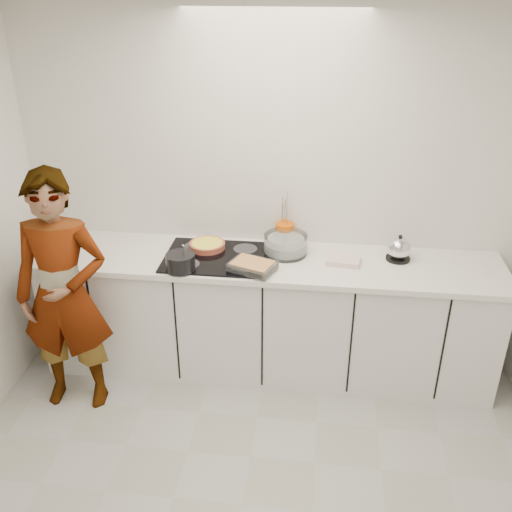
# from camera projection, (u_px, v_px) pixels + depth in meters

# --- Properties ---
(floor) EXTENTS (3.60, 3.20, 0.00)m
(floor) POSITION_uv_depth(u_px,v_px,m) (242.00, 505.00, 3.22)
(floor) COLOR #A9A9A8
(floor) RESTS_ON ground
(ceiling) EXTENTS (3.60, 3.20, 0.00)m
(ceiling) POSITION_uv_depth(u_px,v_px,m) (234.00, 3.00, 2.05)
(ceiling) COLOR white
(ceiling) RESTS_ON wall_back
(wall_back) EXTENTS (3.60, 0.00, 2.60)m
(wall_back) POSITION_uv_depth(u_px,v_px,m) (272.00, 190.00, 4.05)
(wall_back) COLOR silver
(wall_back) RESTS_ON ground
(base_cabinets) EXTENTS (3.20, 0.58, 0.87)m
(base_cabinets) POSITION_uv_depth(u_px,v_px,m) (267.00, 317.00, 4.16)
(base_cabinets) COLOR white
(base_cabinets) RESTS_ON floor
(countertop) EXTENTS (3.24, 0.64, 0.04)m
(countertop) POSITION_uv_depth(u_px,v_px,m) (267.00, 262.00, 3.95)
(countertop) COLOR white
(countertop) RESTS_ON base_cabinets
(hob) EXTENTS (0.72, 0.54, 0.01)m
(hob) POSITION_uv_depth(u_px,v_px,m) (217.00, 257.00, 3.96)
(hob) COLOR black
(hob) RESTS_ON countertop
(tart_dish) EXTENTS (0.29, 0.29, 0.04)m
(tart_dish) POSITION_uv_depth(u_px,v_px,m) (207.00, 245.00, 4.06)
(tart_dish) COLOR #A04935
(tart_dish) RESTS_ON hob
(saucepan) EXTENTS (0.20, 0.20, 0.19)m
(saucepan) POSITION_uv_depth(u_px,v_px,m) (180.00, 262.00, 3.76)
(saucepan) COLOR black
(saucepan) RESTS_ON hob
(baking_dish) EXTENTS (0.34, 0.30, 0.06)m
(baking_dish) POSITION_uv_depth(u_px,v_px,m) (252.00, 266.00, 3.77)
(baking_dish) COLOR silver
(baking_dish) RESTS_ON hob
(mixing_bowl) EXTENTS (0.39, 0.39, 0.14)m
(mixing_bowl) POSITION_uv_depth(u_px,v_px,m) (286.00, 245.00, 4.00)
(mixing_bowl) COLOR silver
(mixing_bowl) RESTS_ON countertop
(tea_towel) EXTENTS (0.24, 0.19, 0.04)m
(tea_towel) POSITION_uv_depth(u_px,v_px,m) (343.00, 260.00, 3.89)
(tea_towel) COLOR white
(tea_towel) RESTS_ON countertop
(kettle) EXTENTS (0.22, 0.22, 0.19)m
(kettle) POSITION_uv_depth(u_px,v_px,m) (399.00, 249.00, 3.91)
(kettle) COLOR black
(kettle) RESTS_ON countertop
(utensil_crock) EXTENTS (0.17, 0.17, 0.17)m
(utensil_crock) POSITION_uv_depth(u_px,v_px,m) (285.00, 234.00, 4.12)
(utensil_crock) COLOR #CE5505
(utensil_crock) RESTS_ON countertop
(cook) EXTENTS (0.64, 0.45, 1.67)m
(cook) POSITION_uv_depth(u_px,v_px,m) (64.00, 295.00, 3.66)
(cook) COLOR white
(cook) RESTS_ON floor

